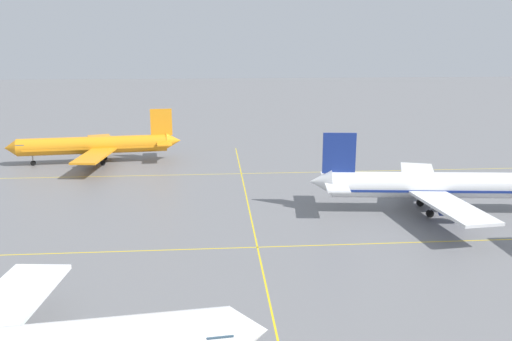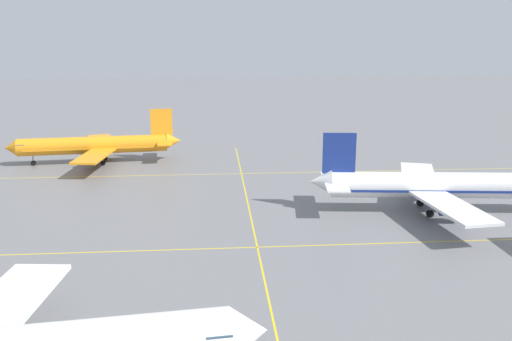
# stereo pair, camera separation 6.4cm
# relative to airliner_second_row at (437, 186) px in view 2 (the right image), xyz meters

# --- Properties ---
(airliner_second_row) EXTENTS (37.23, 31.92, 11.57)m
(airliner_second_row) POSITION_rel_airliner_second_row_xyz_m (0.00, 0.00, 0.00)
(airliner_second_row) COLOR white
(airliner_second_row) RESTS_ON ground
(airliner_third_row) EXTENTS (34.18, 29.33, 10.62)m
(airliner_third_row) POSITION_rel_airliner_second_row_xyz_m (-55.32, 35.46, -0.32)
(airliner_third_row) COLOR orange
(airliner_third_row) RESTS_ON ground
(taxiway_markings) EXTENTS (133.70, 118.87, 0.01)m
(taxiway_markings) POSITION_rel_airliner_second_row_xyz_m (-26.89, -11.51, -3.95)
(taxiway_markings) COLOR yellow
(taxiway_markings) RESTS_ON ground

